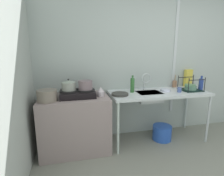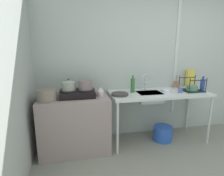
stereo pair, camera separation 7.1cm
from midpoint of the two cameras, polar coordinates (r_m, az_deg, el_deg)
wall_back at (r=3.40m, az=17.41°, el=6.79°), size 5.25×0.10×2.42m
wall_metal_strip at (r=3.41m, az=20.15°, el=8.66°), size 0.05×0.01×1.93m
counter_concrete at (r=2.80m, az=-10.87°, el=-10.85°), size 0.99×0.65×0.83m
counter_sink at (r=3.00m, az=15.30°, el=-2.30°), size 1.58×0.65×0.83m
stove at (r=2.66m, az=-10.11°, el=-1.59°), size 0.50×0.40×0.10m
pot_on_left_burner at (r=2.63m, az=-12.80°, el=0.93°), size 0.20×0.20×0.16m
pot_on_right_burner at (r=2.64m, az=-7.64°, el=1.03°), size 0.20×0.20×0.13m
pot_beside_stove at (r=2.53m, az=-19.13°, el=-2.16°), size 0.26×0.26×0.15m
percolator at (r=2.63m, az=-2.85°, el=-1.18°), size 0.10×0.10×0.13m
sink_basin at (r=2.93m, az=12.40°, el=-2.79°), size 0.38×0.30×0.14m
faucet at (r=2.98m, az=11.49°, el=2.70°), size 0.16×0.09×0.29m
frying_pan at (r=2.69m, az=3.27°, el=-1.97°), size 0.25×0.25×0.03m
dish_rack at (r=3.26m, az=24.50°, el=0.01°), size 0.31×0.30×0.23m
cup_by_rack at (r=3.05m, az=21.44°, el=-0.64°), size 0.07×0.07×0.08m
small_bowl_on_drainboard at (r=3.05m, az=17.36°, el=-0.77°), size 0.16×0.16×0.04m
bottle_by_sink at (r=2.86m, az=7.27°, el=0.90°), size 0.06×0.06×0.27m
bottle_by_rack at (r=3.34m, az=27.29°, el=0.98°), size 0.07×0.07×0.24m
cereal_box at (r=3.57m, az=23.93°, el=2.83°), size 0.15×0.08×0.31m
utensil_jar at (r=3.43m, az=20.15°, el=1.16°), size 0.07×0.07×0.21m
bucket_on_floor at (r=3.23m, az=16.33°, el=-13.56°), size 0.31×0.31×0.24m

